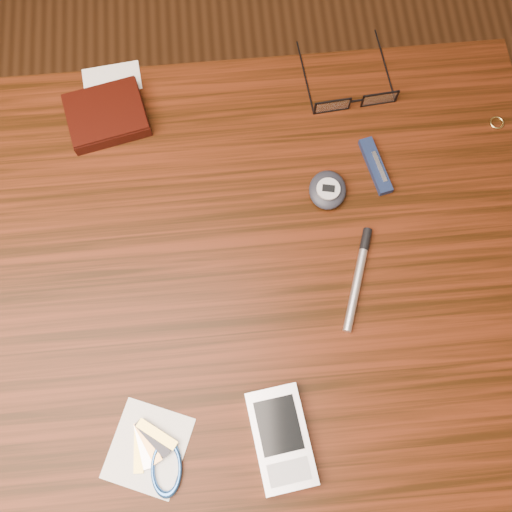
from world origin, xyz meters
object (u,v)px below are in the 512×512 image
object	(u,v)px
pda_phone	(281,438)
eyeglasses	(355,98)
notepad_keys	(157,457)
silver_pen	(359,271)
desk	(212,293)
wallet_and_card	(107,114)
pedometer	(328,190)
pocket_knife	(375,166)

from	to	relation	value
pda_phone	eyeglasses	bearing A→B (deg)	71.33
notepad_keys	silver_pen	xyz separation A→B (m)	(0.29, 0.22, 0.00)
notepad_keys	desk	bearing A→B (deg)	71.72
desk	notepad_keys	bearing A→B (deg)	-108.28
desk	pda_phone	xyz separation A→B (m)	(0.08, -0.22, 0.11)
wallet_and_card	pedometer	world-z (taller)	same
pda_phone	wallet_and_card	bearing A→B (deg)	113.78
eyeglasses	silver_pen	xyz separation A→B (m)	(-0.03, -0.27, -0.01)
pocket_knife	silver_pen	bearing A→B (deg)	-106.65
wallet_and_card	notepad_keys	bearing A→B (deg)	-83.53
wallet_and_card	pedometer	size ratio (longest dim) A/B	2.24
wallet_and_card	silver_pen	xyz separation A→B (m)	(0.34, -0.27, -0.01)
eyeglasses	silver_pen	size ratio (longest dim) A/B	0.99
wallet_and_card	eyeglasses	world-z (taller)	eyeglasses
pda_phone	pedometer	distance (m)	0.35
notepad_keys	pocket_knife	size ratio (longest dim) A/B	1.41
eyeglasses	silver_pen	bearing A→B (deg)	-96.53
pda_phone	desk	bearing A→B (deg)	109.95
wallet_and_card	silver_pen	world-z (taller)	wallet_and_card
desk	notepad_keys	xyz separation A→B (m)	(-0.08, -0.23, 0.11)
silver_pen	notepad_keys	bearing A→B (deg)	-142.84
eyeglasses	wallet_and_card	bearing A→B (deg)	179.00
eyeglasses	pda_phone	distance (m)	0.50
desk	pedometer	size ratio (longest dim) A/B	14.03
pedometer	silver_pen	bearing A→B (deg)	-76.64
wallet_and_card	notepad_keys	world-z (taller)	wallet_and_card
pda_phone	pocket_knife	size ratio (longest dim) A/B	1.45
eyeglasses	pda_phone	bearing A→B (deg)	-108.67
wallet_and_card	eyeglasses	distance (m)	0.38
eyeglasses	pda_phone	world-z (taller)	eyeglasses
desk	eyeglasses	distance (m)	0.37
silver_pen	wallet_and_card	bearing A→B (deg)	141.42
pda_phone	pocket_knife	xyz separation A→B (m)	(0.18, 0.37, -0.00)
wallet_and_card	pocket_knife	xyz separation A→B (m)	(0.39, -0.12, -0.01)
desk	notepad_keys	world-z (taller)	notepad_keys
desk	pedometer	xyz separation A→B (m)	(0.18, 0.11, 0.11)
pocket_knife	wallet_and_card	bearing A→B (deg)	163.21
notepad_keys	silver_pen	bearing A→B (deg)	37.16
wallet_and_card	notepad_keys	size ratio (longest dim) A/B	1.22
pda_phone	pedometer	size ratio (longest dim) A/B	1.88
wallet_and_card	eyeglasses	size ratio (longest dim) A/B	1.11
eyeglasses	notepad_keys	xyz separation A→B (m)	(-0.32, -0.49, -0.01)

